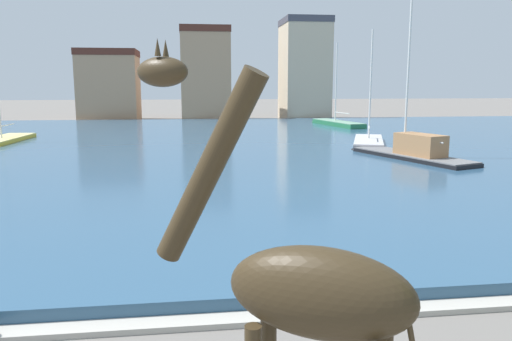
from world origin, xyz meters
TOP-DOWN VIEW (x-y plane):
  - harbor_water at (0.00, 33.19)m, footprint 81.72×51.55m
  - quay_edge_coping at (0.00, 7.16)m, footprint 81.72×0.50m
  - giraffe_statue at (-1.32, 2.57)m, footprint 2.63×1.72m
  - sailboat_yellow at (-15.72, 35.87)m, footprint 2.52×7.78m
  - sailboat_grey at (10.13, 31.98)m, footprint 4.42×8.10m
  - sailboat_black at (9.78, 25.00)m, footprint 4.72×9.27m
  - sailboat_green at (12.22, 47.72)m, footprint 3.39×9.66m
  - townhouse_end_terrace at (-12.11, 63.12)m, footprint 7.16×6.76m
  - townhouse_tall_gabled at (-0.26, 62.51)m, footprint 6.07×7.50m
  - townhouse_corner_house at (12.49, 62.59)m, footprint 5.77×7.01m

SIDE VIEW (x-z plane):
  - quay_edge_coping at x=0.00m, z-range 0.00..0.12m
  - harbor_water at x=0.00m, z-range 0.00..0.38m
  - sailboat_yellow at x=-15.72m, z-range -4.20..4.97m
  - sailboat_grey at x=10.13m, z-range -3.67..4.49m
  - sailboat_green at x=12.22m, z-range -3.82..4.73m
  - sailboat_black at x=9.78m, z-range -3.91..5.08m
  - giraffe_statue at x=-1.32m, z-range 0.05..4.97m
  - townhouse_end_terrace at x=-12.11m, z-range 0.01..8.68m
  - townhouse_tall_gabled at x=-0.26m, z-range 0.01..11.40m
  - townhouse_corner_house at x=12.49m, z-range 0.02..12.74m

